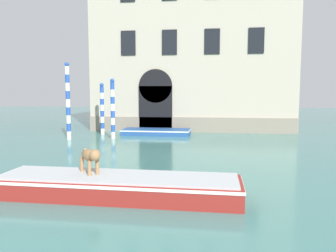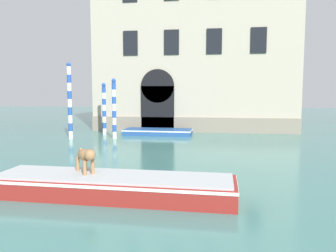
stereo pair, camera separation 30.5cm
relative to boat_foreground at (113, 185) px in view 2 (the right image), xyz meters
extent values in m
cube|color=#B2A893|center=(1.07, 17.81, 6.44)|extent=(14.82, 6.00, 13.52)
cube|color=gray|center=(1.07, 14.76, 0.22)|extent=(14.82, 0.16, 1.07)
cube|color=black|center=(-1.42, 14.75, 1.33)|extent=(2.39, 0.14, 3.30)
cylinder|color=black|center=(-1.42, 14.75, 2.98)|extent=(2.39, 0.14, 2.39)
cube|color=black|center=(-3.38, 14.77, 6.03)|extent=(1.05, 0.10, 1.71)
cube|color=black|center=(-0.41, 14.77, 6.03)|extent=(1.05, 0.10, 1.71)
cube|color=black|center=(2.55, 14.77, 6.03)|extent=(1.05, 0.10, 1.71)
cube|color=black|center=(5.52, 14.77, 6.03)|extent=(1.05, 0.10, 1.71)
cube|color=maroon|center=(0.00, 0.00, -0.05)|extent=(6.69, 1.72, 0.54)
cube|color=white|center=(0.00, 0.00, 0.16)|extent=(6.72, 1.75, 0.08)
cube|color=#B2B7BC|center=(0.00, 0.00, 0.25)|extent=(6.49, 1.59, 0.06)
cylinder|color=#997047|center=(-0.58, 0.03, 0.49)|extent=(0.10, 0.10, 0.41)
cylinder|color=#997047|center=(-0.74, -0.12, 0.49)|extent=(0.10, 0.10, 0.41)
cylinder|color=#997047|center=(-0.96, 0.46, 0.49)|extent=(0.10, 0.10, 0.41)
cylinder|color=#997047|center=(-1.13, 0.30, 0.49)|extent=(0.10, 0.10, 0.41)
ellipsoid|color=#997047|center=(-0.85, 0.17, 0.78)|extent=(0.75, 0.78, 0.32)
ellipsoid|color=brown|center=(-0.93, 0.25, 0.87)|extent=(0.39, 0.40, 0.11)
sphere|color=#997047|center=(-0.57, -0.14, 0.85)|extent=(0.30, 0.30, 0.30)
cone|color=brown|center=(-0.51, -0.08, 0.96)|extent=(0.09, 0.09, 0.12)
cone|color=brown|center=(-0.63, -0.20, 0.96)|extent=(0.09, 0.09, 0.12)
cylinder|color=#997047|center=(-1.13, 0.48, 0.83)|extent=(0.23, 0.25, 0.22)
cube|color=#234C8C|center=(-1.12, 13.23, -0.14)|extent=(4.55, 1.94, 0.37)
cube|color=white|center=(-1.12, 13.23, -0.01)|extent=(4.58, 1.97, 0.08)
cube|color=#8C7251|center=(-1.12, 13.23, -0.15)|extent=(2.51, 1.44, 0.33)
cylinder|color=white|center=(-6.03, 10.34, -0.08)|extent=(0.25, 0.25, 0.49)
cylinder|color=#234CAD|center=(-6.03, 10.34, 0.41)|extent=(0.25, 0.25, 0.49)
cylinder|color=white|center=(-6.03, 10.34, 0.90)|extent=(0.25, 0.25, 0.49)
cylinder|color=#234CAD|center=(-6.03, 10.34, 1.39)|extent=(0.25, 0.25, 0.49)
cylinder|color=white|center=(-6.03, 10.34, 1.87)|extent=(0.25, 0.25, 0.49)
cylinder|color=#234CAD|center=(-6.03, 10.34, 2.36)|extent=(0.25, 0.25, 0.49)
cylinder|color=white|center=(-6.03, 10.34, 2.85)|extent=(0.25, 0.25, 0.49)
cylinder|color=#234CAD|center=(-6.03, 10.34, 3.34)|extent=(0.25, 0.25, 0.49)
cylinder|color=white|center=(-6.03, 10.34, 3.83)|extent=(0.25, 0.25, 0.49)
sphere|color=#234CAD|center=(-6.03, 10.34, 4.18)|extent=(0.26, 0.26, 0.26)
cylinder|color=white|center=(-4.76, 12.84, -0.12)|extent=(0.26, 0.26, 0.40)
cylinder|color=#234CAD|center=(-4.76, 12.84, 0.28)|extent=(0.26, 0.26, 0.40)
cylinder|color=white|center=(-4.76, 12.84, 0.69)|extent=(0.26, 0.26, 0.40)
cylinder|color=#234CAD|center=(-4.76, 12.84, 1.09)|extent=(0.26, 0.26, 0.40)
cylinder|color=white|center=(-4.76, 12.84, 1.49)|extent=(0.26, 0.26, 0.40)
cylinder|color=#234CAD|center=(-4.76, 12.84, 1.90)|extent=(0.26, 0.26, 0.40)
cylinder|color=white|center=(-4.76, 12.84, 2.30)|extent=(0.26, 0.26, 0.40)
cylinder|color=#234CAD|center=(-4.76, 12.84, 2.70)|extent=(0.26, 0.26, 0.40)
sphere|color=#234CAD|center=(-4.76, 12.84, 3.02)|extent=(0.27, 0.27, 0.27)
cylinder|color=white|center=(-3.44, 10.93, -0.11)|extent=(0.25, 0.25, 0.43)
cylinder|color=#234CAD|center=(-3.44, 10.93, 0.32)|extent=(0.25, 0.25, 0.43)
cylinder|color=white|center=(-3.44, 10.93, 0.75)|extent=(0.25, 0.25, 0.43)
cylinder|color=#234CAD|center=(-3.44, 10.93, 1.18)|extent=(0.25, 0.25, 0.43)
cylinder|color=white|center=(-3.44, 10.93, 1.62)|extent=(0.25, 0.25, 0.43)
cylinder|color=#234CAD|center=(-3.44, 10.93, 2.05)|extent=(0.25, 0.25, 0.43)
cylinder|color=white|center=(-3.44, 10.93, 2.48)|extent=(0.25, 0.25, 0.43)
cylinder|color=#234CAD|center=(-3.44, 10.93, 2.91)|extent=(0.25, 0.25, 0.43)
sphere|color=#234CAD|center=(-3.44, 10.93, 3.23)|extent=(0.26, 0.26, 0.26)
camera|label=1|loc=(2.48, -8.45, 2.53)|focal=35.00mm
camera|label=2|loc=(2.78, -8.41, 2.53)|focal=35.00mm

